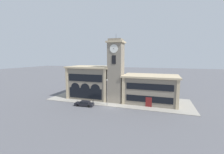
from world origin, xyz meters
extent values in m
plane|color=#56565B|center=(0.00, 0.00, 0.00)|extent=(300.00, 300.00, 0.00)
cube|color=gray|center=(0.00, 6.52, 0.07)|extent=(39.88, 13.03, 0.15)
cube|color=gray|center=(0.00, 4.61, 8.05)|extent=(3.78, 3.78, 16.10)
cube|color=tan|center=(0.00, 4.61, 16.32)|extent=(4.48, 4.48, 0.45)
cube|color=gray|center=(0.00, 4.61, 16.85)|extent=(3.47, 3.47, 0.60)
cylinder|color=#4C4C51|center=(0.00, 4.61, 17.75)|extent=(0.10, 0.10, 1.20)
cylinder|color=silver|center=(0.00, 2.67, 14.52)|extent=(2.16, 0.10, 2.16)
cylinder|color=black|center=(0.00, 2.60, 14.52)|extent=(0.17, 0.04, 0.17)
cylinder|color=silver|center=(-1.94, 4.61, 14.52)|extent=(0.10, 2.16, 2.16)
cylinder|color=black|center=(-2.01, 4.61, 14.52)|extent=(0.04, 0.17, 0.17)
cube|color=black|center=(0.00, 2.68, 11.74)|extent=(1.06, 0.10, 2.20)
cube|color=gray|center=(-8.49, 6.87, 4.60)|extent=(12.60, 8.31, 9.20)
cube|color=tan|center=(-8.49, 6.87, 9.42)|extent=(13.30, 9.01, 0.45)
cube|color=tan|center=(-14.44, 2.66, 4.60)|extent=(0.70, 0.16, 9.20)
cube|color=tan|center=(-2.54, 2.66, 4.60)|extent=(0.70, 0.16, 9.20)
cube|color=black|center=(-8.49, 2.68, 6.62)|extent=(10.33, 0.10, 2.02)
cube|color=black|center=(-8.49, 2.68, 2.21)|extent=(10.08, 0.10, 2.94)
cylinder|color=black|center=(-11.64, 2.67, 3.68)|extent=(2.77, 0.06, 2.77)
cylinder|color=black|center=(-8.49, 2.67, 3.68)|extent=(2.77, 0.06, 2.77)
cylinder|color=black|center=(-5.34, 2.67, 3.68)|extent=(2.77, 0.06, 2.77)
cube|color=gray|center=(9.06, 6.87, 3.57)|extent=(13.75, 8.31, 7.13)
cube|color=tan|center=(9.06, 6.87, 7.36)|extent=(14.45, 9.01, 0.45)
cube|color=tan|center=(2.54, 2.66, 3.57)|extent=(0.70, 0.16, 7.13)
cube|color=tan|center=(15.59, 2.66, 3.57)|extent=(0.70, 0.16, 7.13)
cube|color=black|center=(9.06, 2.68, 5.14)|extent=(11.28, 0.10, 1.57)
cube|color=maroon|center=(9.06, 2.67, 1.28)|extent=(1.50, 0.12, 2.57)
cube|color=black|center=(9.06, 2.68, 2.05)|extent=(11.28, 0.10, 1.60)
cube|color=black|center=(-6.59, -1.38, 0.49)|extent=(4.94, 2.06, 0.61)
cube|color=black|center=(-6.40, -1.37, 1.04)|extent=(2.42, 1.72, 0.48)
cube|color=black|center=(-6.40, -1.37, 1.04)|extent=(2.33, 1.75, 0.36)
cylinder|color=black|center=(-8.03, -2.24, 0.34)|extent=(0.69, 0.26, 0.68)
cylinder|color=black|center=(-8.13, -0.72, 0.34)|extent=(0.69, 0.26, 0.68)
cylinder|color=black|center=(-5.05, -2.04, 0.34)|extent=(0.69, 0.26, 0.68)
cylinder|color=black|center=(-5.15, -0.52, 0.34)|extent=(0.69, 0.26, 0.68)
cylinder|color=#4C4C51|center=(-1.07, 0.37, 3.35)|extent=(0.12, 0.12, 6.40)
sphere|color=silver|center=(-1.07, 0.37, 6.73)|extent=(0.36, 0.36, 0.36)
cylinder|color=black|center=(-5.02, 0.42, 0.60)|extent=(0.18, 0.18, 0.90)
sphere|color=black|center=(-5.02, 0.42, 1.13)|extent=(0.16, 0.16, 0.16)
camera|label=1|loc=(11.65, -34.21, 12.31)|focal=24.00mm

